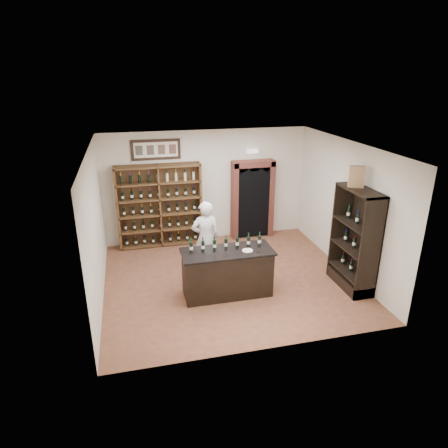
# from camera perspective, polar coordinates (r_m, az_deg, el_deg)

# --- Properties ---
(floor) EXTENTS (5.50, 5.50, 0.00)m
(floor) POSITION_cam_1_polar(r_m,az_deg,el_deg) (9.14, 0.76, -7.86)
(floor) COLOR brown
(floor) RESTS_ON ground
(ceiling) EXTENTS (5.50, 5.50, 0.00)m
(ceiling) POSITION_cam_1_polar(r_m,az_deg,el_deg) (8.12, 0.86, 10.99)
(ceiling) COLOR white
(ceiling) RESTS_ON wall_back
(wall_back) EXTENTS (5.50, 0.04, 3.00)m
(wall_back) POSITION_cam_1_polar(r_m,az_deg,el_deg) (10.83, -2.50, 5.44)
(wall_back) COLOR silver
(wall_back) RESTS_ON ground
(wall_left) EXTENTS (0.04, 5.00, 3.00)m
(wall_left) POSITION_cam_1_polar(r_m,az_deg,el_deg) (8.31, -17.89, -0.59)
(wall_left) COLOR silver
(wall_left) RESTS_ON ground
(wall_right) EXTENTS (0.04, 5.00, 3.00)m
(wall_right) POSITION_cam_1_polar(r_m,az_deg,el_deg) (9.54, 17.03, 2.30)
(wall_right) COLOR silver
(wall_right) RESTS_ON ground
(wine_shelf) EXTENTS (2.20, 0.38, 2.20)m
(wine_shelf) POSITION_cam_1_polar(r_m,az_deg,el_deg) (10.63, -9.18, 2.61)
(wine_shelf) COLOR brown
(wine_shelf) RESTS_ON ground
(framed_picture) EXTENTS (1.25, 0.04, 0.52)m
(framed_picture) POSITION_cam_1_polar(r_m,az_deg,el_deg) (10.40, -9.72, 10.44)
(framed_picture) COLOR black
(framed_picture) RESTS_ON wall_back
(arched_doorway) EXTENTS (1.17, 0.35, 2.17)m
(arched_doorway) POSITION_cam_1_polar(r_m,az_deg,el_deg) (11.08, 4.07, 3.81)
(arched_doorway) COLOR black
(arched_doorway) RESTS_ON ground
(emergency_light) EXTENTS (0.30, 0.10, 0.10)m
(emergency_light) POSITION_cam_1_polar(r_m,az_deg,el_deg) (10.86, 4.10, 10.32)
(emergency_light) COLOR white
(emergency_light) RESTS_ON wall_back
(tasting_counter) EXTENTS (1.88, 0.78, 1.00)m
(tasting_counter) POSITION_cam_1_polar(r_m,az_deg,el_deg) (8.35, 0.47, -6.99)
(tasting_counter) COLOR black
(tasting_counter) RESTS_ON ground
(counter_bottle_0) EXTENTS (0.07, 0.07, 0.30)m
(counter_bottle_0) POSITION_cam_1_polar(r_m,az_deg,el_deg) (8.05, -4.71, -3.32)
(counter_bottle_0) COLOR black
(counter_bottle_0) RESTS_ON tasting_counter
(counter_bottle_1) EXTENTS (0.07, 0.07, 0.30)m
(counter_bottle_1) POSITION_cam_1_polar(r_m,az_deg,el_deg) (8.09, -3.02, -3.16)
(counter_bottle_1) COLOR black
(counter_bottle_1) RESTS_ON tasting_counter
(counter_bottle_2) EXTENTS (0.07, 0.07, 0.30)m
(counter_bottle_2) POSITION_cam_1_polar(r_m,az_deg,el_deg) (8.13, -1.36, -3.00)
(counter_bottle_2) COLOR black
(counter_bottle_2) RESTS_ON tasting_counter
(counter_bottle_3) EXTENTS (0.07, 0.07, 0.30)m
(counter_bottle_3) POSITION_cam_1_polar(r_m,az_deg,el_deg) (8.18, 0.28, -2.84)
(counter_bottle_3) COLOR black
(counter_bottle_3) RESTS_ON tasting_counter
(counter_bottle_4) EXTENTS (0.07, 0.07, 0.30)m
(counter_bottle_4) POSITION_cam_1_polar(r_m,az_deg,el_deg) (8.23, 1.91, -2.67)
(counter_bottle_4) COLOR black
(counter_bottle_4) RESTS_ON tasting_counter
(counter_bottle_5) EXTENTS (0.07, 0.07, 0.30)m
(counter_bottle_5) POSITION_cam_1_polar(r_m,az_deg,el_deg) (8.30, 3.51, -2.51)
(counter_bottle_5) COLOR black
(counter_bottle_5) RESTS_ON tasting_counter
(counter_bottle_6) EXTENTS (0.07, 0.07, 0.30)m
(counter_bottle_6) POSITION_cam_1_polar(r_m,az_deg,el_deg) (8.37, 5.08, -2.35)
(counter_bottle_6) COLOR black
(counter_bottle_6) RESTS_ON tasting_counter
(side_cabinet) EXTENTS (0.48, 1.20, 2.20)m
(side_cabinet) POSITION_cam_1_polar(r_m,az_deg,el_deg) (8.99, 18.11, -4.13)
(side_cabinet) COLOR black
(side_cabinet) RESTS_ON ground
(shopkeeper) EXTENTS (0.66, 0.45, 1.74)m
(shopkeeper) POSITION_cam_1_polar(r_m,az_deg,el_deg) (9.05, -2.67, -2.03)
(shopkeeper) COLOR silver
(shopkeeper) RESTS_ON ground
(plate) EXTENTS (0.21, 0.21, 0.02)m
(plate) POSITION_cam_1_polar(r_m,az_deg,el_deg) (8.13, 3.37, -3.80)
(plate) COLOR silver
(plate) RESTS_ON tasting_counter
(wine_crate) EXTENTS (0.33, 0.24, 0.44)m
(wine_crate) POSITION_cam_1_polar(r_m,az_deg,el_deg) (8.54, 18.43, 6.43)
(wine_crate) COLOR tan
(wine_crate) RESTS_ON side_cabinet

